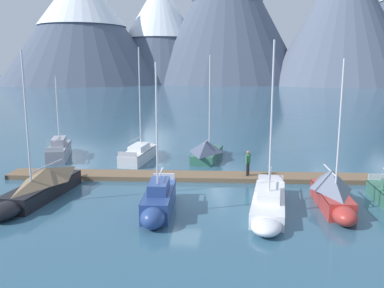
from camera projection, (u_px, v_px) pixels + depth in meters
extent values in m
plane|color=#335B75|center=(179.00, 197.00, 23.65)|extent=(700.00, 700.00, 0.00)
cone|color=#4C566B|center=(82.00, 26.00, 182.97)|extent=(74.86, 74.86, 51.21)
cone|color=#4C566B|center=(160.00, 32.00, 196.70)|extent=(57.64, 57.64, 48.72)
cone|color=white|center=(160.00, 9.00, 194.74)|extent=(34.30, 34.30, 27.61)
cone|color=#4C566B|center=(227.00, 12.00, 189.90)|extent=(73.88, 73.88, 66.21)
cone|color=slate|center=(345.00, 16.00, 170.58)|extent=(61.95, 61.95, 57.03)
cube|color=brown|center=(188.00, 176.00, 27.52)|extent=(24.58, 3.79, 0.30)
cylinder|color=#38383D|center=(187.00, 180.00, 26.69)|extent=(23.47, 1.99, 0.24)
cylinder|color=#38383D|center=(189.00, 173.00, 28.35)|extent=(23.47, 1.99, 0.24)
cube|color=black|center=(13.00, 174.00, 28.17)|extent=(0.31, 2.05, 0.27)
cube|color=black|center=(372.00, 179.00, 26.86)|extent=(0.31, 2.05, 0.27)
cube|color=#93939E|center=(59.00, 152.00, 33.52)|extent=(3.05, 5.56, 1.08)
ellipsoid|color=#93939E|center=(63.00, 145.00, 36.36)|extent=(1.61, 1.76, 1.03)
cube|color=#424247|center=(59.00, 146.00, 33.42)|extent=(3.06, 5.47, 0.06)
cylinder|color=silver|center=(57.00, 111.00, 33.37)|extent=(0.10, 0.10, 5.64)
cylinder|color=silver|center=(57.00, 139.00, 32.26)|extent=(1.05, 2.97, 0.08)
cube|color=#A0A0AB|center=(59.00, 141.00, 33.49)|extent=(1.71, 2.61, 0.62)
cube|color=silver|center=(54.00, 150.00, 30.86)|extent=(1.25, 0.50, 0.36)
cube|color=black|center=(43.00, 190.00, 23.45)|extent=(2.04, 6.31, 0.89)
ellipsoid|color=black|center=(5.00, 210.00, 20.10)|extent=(1.54, 2.15, 0.84)
cube|color=black|center=(43.00, 183.00, 23.38)|extent=(2.08, 6.19, 0.06)
cylinder|color=silver|center=(27.00, 121.00, 21.60)|extent=(0.10, 0.10, 7.39)
cylinder|color=silver|center=(47.00, 166.00, 23.76)|extent=(0.29, 3.39, 0.08)
pyramid|color=#7A664C|center=(47.00, 174.00, 23.75)|extent=(2.22, 5.09, 0.75)
cube|color=silver|center=(139.00, 155.00, 32.62)|extent=(1.91, 5.51, 0.90)
ellipsoid|color=silver|center=(150.00, 148.00, 35.57)|extent=(1.46, 2.07, 0.86)
cube|color=slate|center=(139.00, 150.00, 32.54)|extent=(1.95, 5.41, 0.06)
cylinder|color=silver|center=(140.00, 99.00, 32.37)|extent=(0.10, 0.10, 8.06)
cylinder|color=silver|center=(135.00, 139.00, 31.66)|extent=(0.25, 2.65, 0.08)
cube|color=white|center=(139.00, 147.00, 32.63)|extent=(1.25, 2.51, 0.41)
cube|color=silver|center=(127.00, 154.00, 29.96)|extent=(1.42, 0.19, 0.36)
cube|color=navy|center=(159.00, 201.00, 21.32)|extent=(1.76, 4.69, 1.05)
ellipsoid|color=navy|center=(153.00, 218.00, 18.83)|extent=(1.28, 1.47, 1.00)
cube|color=#121D39|center=(159.00, 192.00, 21.23)|extent=(1.79, 4.60, 0.06)
cylinder|color=silver|center=(157.00, 130.00, 20.07)|extent=(0.10, 0.10, 6.61)
cylinder|color=silver|center=(160.00, 173.00, 21.62)|extent=(0.27, 2.21, 0.08)
cube|color=#2F4A8A|center=(159.00, 186.00, 21.05)|extent=(1.13, 2.14, 0.57)
cube|color=silver|center=(164.00, 176.00, 23.36)|extent=(1.23, 0.21, 0.36)
cube|color=#336B56|center=(207.00, 155.00, 33.32)|extent=(2.27, 5.37, 0.71)
ellipsoid|color=#336B56|center=(213.00, 148.00, 36.05)|extent=(1.63, 1.50, 0.68)
cube|color=#163027|center=(207.00, 151.00, 33.26)|extent=(2.29, 5.27, 0.06)
cylinder|color=silver|center=(210.00, 103.00, 33.36)|extent=(0.10, 0.10, 7.68)
cylinder|color=silver|center=(207.00, 141.00, 32.77)|extent=(0.31, 2.38, 0.08)
pyramid|color=#4C5670|center=(206.00, 146.00, 32.79)|extent=(2.41, 4.36, 0.90)
cube|color=white|center=(269.00, 203.00, 21.49)|extent=(2.15, 6.24, 0.73)
ellipsoid|color=white|center=(266.00, 227.00, 18.25)|extent=(1.53, 1.92, 0.70)
cube|color=slate|center=(269.00, 197.00, 21.43)|extent=(2.18, 6.12, 0.06)
cylinder|color=silver|center=(271.00, 122.00, 20.14)|extent=(0.10, 0.10, 7.98)
cylinder|color=silver|center=(270.00, 175.00, 22.50)|extent=(0.40, 3.68, 0.08)
cube|color=white|center=(269.00, 193.00, 21.23)|extent=(1.37, 2.84, 0.46)
cube|color=silver|center=(271.00, 178.00, 24.25)|extent=(1.46, 0.23, 0.36)
cube|color=#B2332D|center=(331.00, 199.00, 21.78)|extent=(1.52, 4.64, 0.93)
ellipsoid|color=#B2332D|center=(345.00, 216.00, 19.26)|extent=(1.20, 1.62, 0.88)
cube|color=#501614|center=(332.00, 191.00, 21.70)|extent=(1.56, 4.55, 0.06)
cylinder|color=silver|center=(340.00, 128.00, 20.42)|extent=(0.10, 0.10, 6.91)
cylinder|color=silver|center=(330.00, 170.00, 22.22)|extent=(0.19, 2.72, 0.08)
pyramid|color=slate|center=(331.00, 179.00, 21.93)|extent=(1.73, 3.73, 1.06)
cube|color=silver|center=(379.00, 177.00, 23.99)|extent=(1.18, 0.13, 0.36)
cylinder|color=#232328|center=(248.00, 169.00, 27.17)|extent=(0.14, 0.14, 0.86)
cylinder|color=#232328|center=(247.00, 170.00, 26.94)|extent=(0.14, 0.14, 0.86)
cube|color=#387A4C|center=(248.00, 159.00, 26.92)|extent=(0.34, 0.43, 0.60)
sphere|color=#A37556|center=(248.00, 152.00, 26.84)|extent=(0.22, 0.22, 0.22)
cylinder|color=#387A4C|center=(249.00, 159.00, 27.15)|extent=(0.09, 0.09, 0.62)
cylinder|color=#387A4C|center=(247.00, 160.00, 26.72)|extent=(0.09, 0.09, 0.62)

